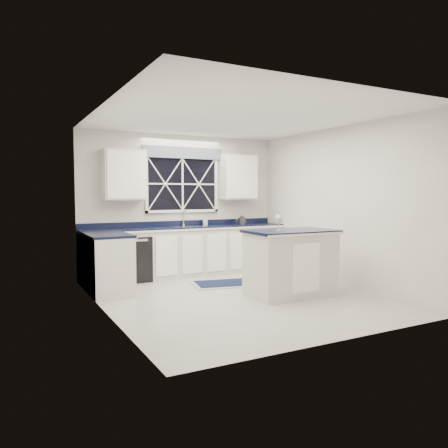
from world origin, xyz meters
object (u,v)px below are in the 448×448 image
dishwasher (132,258)px  kettle (242,220)px  soap_bottle (205,221)px  faucet (184,218)px  island (291,262)px  wine_glass (279,219)px

dishwasher → kettle: bearing=0.6°
soap_bottle → faucet: bearing=175.2°
island → kettle: 2.35m
dishwasher → soap_bottle: soap_bottle is taller
kettle → soap_bottle: bearing=161.3°
dishwasher → kettle: kettle is taller
wine_glass → island: bearing=8.9°
faucet → wine_glass: size_ratio=1.17×
faucet → soap_bottle: (0.44, -0.04, -0.07)m
faucet → kettle: (1.20, -0.17, -0.07)m
faucet → island: size_ratio=0.22×
dishwasher → soap_bottle: 1.67m
dishwasher → island: 2.90m
dishwasher → wine_glass: (1.60, -2.27, 0.78)m
faucet → kettle: 1.22m
faucet → kettle: faucet is taller
dishwasher → island: size_ratio=0.60×
soap_bottle → island: bearing=-82.3°
dishwasher → kettle: (2.30, 0.02, 0.62)m
island → soap_bottle: (-0.32, 2.38, 0.52)m
kettle → soap_bottle: size_ratio=1.45×
soap_bottle → kettle: bearing=-9.9°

